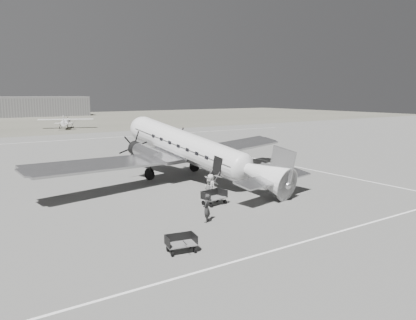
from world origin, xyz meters
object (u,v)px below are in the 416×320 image
object	(u,v)px
baggage_cart_near	(214,198)
ground_crew	(207,208)
baggage_cart_far	(181,244)
hangar_main	(21,107)
ramp_agent	(209,190)
light_plane_right	(66,123)
passenger	(211,186)
dc3_airliner	(195,152)

from	to	relation	value
baggage_cart_near	ground_crew	xyz separation A→B (m)	(-2.57, -2.94, 0.36)
baggage_cart_far	hangar_main	bearing A→B (deg)	94.32
ramp_agent	baggage_cart_far	bearing A→B (deg)	128.94
light_plane_right	baggage_cart_near	world-z (taller)	light_plane_right
baggage_cart_far	light_plane_right	bearing A→B (deg)	89.87
baggage_cart_far	ground_crew	distance (m)	4.78
ground_crew	ramp_agent	size ratio (longest dim) A/B	1.08
baggage_cart_far	ramp_agent	world-z (taller)	ramp_agent
passenger	baggage_cart_near	bearing A→B (deg)	144.88
dc3_airliner	baggage_cart_near	world-z (taller)	dc3_airliner
hangar_main	baggage_cart_far	world-z (taller)	hangar_main
ground_crew	baggage_cart_near	bearing A→B (deg)	-175.04
dc3_airliner	ramp_agent	world-z (taller)	dc3_airliner
ramp_agent	passenger	world-z (taller)	passenger
dc3_airliner	light_plane_right	xyz separation A→B (m)	(5.31, 61.65, -1.42)
baggage_cart_far	ramp_agent	distance (m)	9.60
hangar_main	baggage_cart_near	world-z (taller)	hangar_main
hangar_main	baggage_cart_far	distance (m)	132.51
hangar_main	baggage_cart_far	xyz separation A→B (m)	(-14.50, -131.68, -2.88)
light_plane_right	baggage_cart_far	bearing A→B (deg)	-80.15
ground_crew	ramp_agent	world-z (taller)	ground_crew
light_plane_right	baggage_cart_near	distance (m)	68.90
hangar_main	light_plane_right	world-z (taller)	hangar_main
ramp_agent	passenger	bearing A→B (deg)	-52.27
dc3_airliner	ramp_agent	xyz separation A→B (m)	(-2.43, -5.73, -1.85)
dc3_airliner	passenger	size ratio (longest dim) A/B	15.91
light_plane_right	passenger	distance (m)	67.12
baggage_cart_near	dc3_airliner	bearing A→B (deg)	60.05
hangar_main	light_plane_right	distance (m)	57.18
baggage_cart_near	passenger	distance (m)	1.94
light_plane_right	passenger	size ratio (longest dim) A/B	6.70
baggage_cart_far	passenger	bearing A→B (deg)	58.75
light_plane_right	ramp_agent	world-z (taller)	light_plane_right
dc3_airliner	baggage_cart_far	bearing A→B (deg)	-136.62
dc3_airliner	light_plane_right	distance (m)	61.89
ground_crew	baggage_cart_far	bearing A→B (deg)	-2.20
light_plane_right	dc3_airliner	bearing A→B (deg)	-74.34
ground_crew	passenger	world-z (taller)	passenger
light_plane_right	ground_crew	xyz separation A→B (m)	(-10.57, -71.37, -0.36)
light_plane_right	passenger	world-z (taller)	light_plane_right
baggage_cart_near	passenger	xyz separation A→B (m)	(0.85, 1.70, 0.38)
passenger	baggage_cart_far	bearing A→B (deg)	129.70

